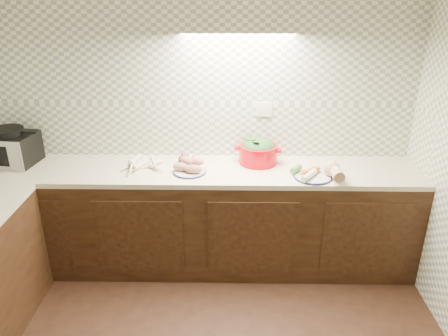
{
  "coord_description": "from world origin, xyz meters",
  "views": [
    {
      "loc": [
        0.28,
        -1.74,
        2.32
      ],
      "look_at": [
        0.22,
        1.25,
        1.02
      ],
      "focal_mm": 35.0,
      "sensor_mm": 36.0,
      "label": 1
    }
  ],
  "objects_px": {
    "parsnip_pile": "(135,167)",
    "veg_plate": "(321,171)",
    "sweet_potato_plate": "(190,167)",
    "toaster_oven": "(9,147)",
    "onion_bowl": "(186,159)",
    "dutch_oven": "(258,151)"
  },
  "relations": [
    {
      "from": "parsnip_pile",
      "to": "veg_plate",
      "type": "height_order",
      "value": "veg_plate"
    },
    {
      "from": "parsnip_pile",
      "to": "sweet_potato_plate",
      "type": "height_order",
      "value": "sweet_potato_plate"
    },
    {
      "from": "toaster_oven",
      "to": "sweet_potato_plate",
      "type": "height_order",
      "value": "toaster_oven"
    },
    {
      "from": "parsnip_pile",
      "to": "toaster_oven",
      "type": "bearing_deg",
      "value": 173.27
    },
    {
      "from": "sweet_potato_plate",
      "to": "parsnip_pile",
      "type": "bearing_deg",
      "value": 175.26
    },
    {
      "from": "toaster_oven",
      "to": "onion_bowl",
      "type": "bearing_deg",
      "value": 8.7
    },
    {
      "from": "onion_bowl",
      "to": "veg_plate",
      "type": "height_order",
      "value": "veg_plate"
    },
    {
      "from": "parsnip_pile",
      "to": "dutch_oven",
      "type": "distance_m",
      "value": 1.02
    },
    {
      "from": "onion_bowl",
      "to": "toaster_oven",
      "type": "bearing_deg",
      "value": -179.2
    },
    {
      "from": "toaster_oven",
      "to": "onion_bowl",
      "type": "relative_size",
      "value": 3.45
    },
    {
      "from": "sweet_potato_plate",
      "to": "veg_plate",
      "type": "height_order",
      "value": "veg_plate"
    },
    {
      "from": "sweet_potato_plate",
      "to": "dutch_oven",
      "type": "bearing_deg",
      "value": 20.18
    },
    {
      "from": "toaster_oven",
      "to": "parsnip_pile",
      "type": "relative_size",
      "value": 1.3
    },
    {
      "from": "parsnip_pile",
      "to": "sweet_potato_plate",
      "type": "xyz_separation_m",
      "value": [
        0.45,
        -0.04,
        0.02
      ]
    },
    {
      "from": "toaster_oven",
      "to": "onion_bowl",
      "type": "height_order",
      "value": "toaster_oven"
    },
    {
      "from": "sweet_potato_plate",
      "to": "veg_plate",
      "type": "bearing_deg",
      "value": -4.4
    },
    {
      "from": "toaster_oven",
      "to": "parsnip_pile",
      "type": "bearing_deg",
      "value": 1.16
    },
    {
      "from": "toaster_oven",
      "to": "veg_plate",
      "type": "bearing_deg",
      "value": 2.46
    },
    {
      "from": "veg_plate",
      "to": "toaster_oven",
      "type": "bearing_deg",
      "value": 174.56
    },
    {
      "from": "sweet_potato_plate",
      "to": "dutch_oven",
      "type": "height_order",
      "value": "dutch_oven"
    },
    {
      "from": "dutch_oven",
      "to": "toaster_oven",
      "type": "bearing_deg",
      "value": -168.44
    },
    {
      "from": "sweet_potato_plate",
      "to": "onion_bowl",
      "type": "relative_size",
      "value": 2.02
    }
  ]
}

